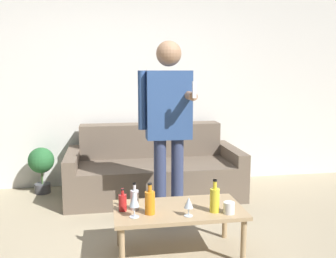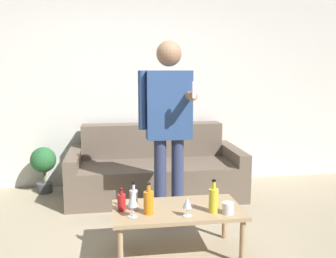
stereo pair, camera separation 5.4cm
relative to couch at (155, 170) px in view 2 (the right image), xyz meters
The scene contains 12 objects.
wall_back 1.22m from the couch, 121.05° to the left, with size 8.00×0.06×2.70m.
couch is the anchor object (origin of this frame).
coffee_table 1.52m from the couch, 89.87° to the right, with size 1.03×0.56×0.39m.
bottle_orange 1.54m from the couch, 102.96° to the right, with size 0.06×0.06×0.22m.
bottle_green 1.63m from the couch, 98.37° to the right, with size 0.08×0.08×0.24m.
bottle_dark 1.67m from the couch, 80.87° to the right, with size 0.08×0.08×0.26m.
bottle_yellow 1.57m from the couch, 106.28° to the right, with size 0.06×0.06×0.18m.
wine_glass_near 1.70m from the couch, 102.30° to the right, with size 0.08×0.08×0.19m.
wine_glass_far 1.70m from the couch, 88.42° to the right, with size 0.07×0.07×0.15m.
cup_on_table 1.73m from the couch, 77.84° to the right, with size 0.09×0.09×0.09m.
person_standing_front 1.18m from the couch, 88.66° to the right, with size 0.49×0.44×1.74m.
potted_plant 1.35m from the couch, 169.21° to the left, with size 0.31×0.31×0.56m.
Camera 2 is at (-0.19, -2.65, 1.48)m, focal length 40.00 mm.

